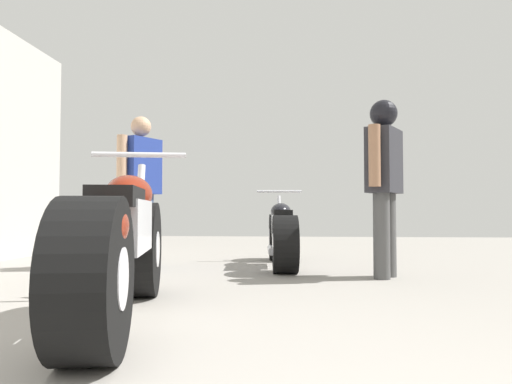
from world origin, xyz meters
The scene contains 5 objects.
ground_plane centered at (0.00, 3.08, 0.00)m, with size 15.91×15.91×0.00m, color gray.
motorcycle_maroon_cruiser centered at (-0.70, 2.11, 0.41)m, with size 0.77×2.16×1.01m.
motorcycle_black_naked centered at (0.10, 4.83, 0.35)m, with size 0.54×1.84×0.86m.
mechanic_in_blue centered at (-1.43, 4.65, 0.92)m, with size 0.40×0.63×1.63m.
mechanic_with_helmet centered at (1.05, 4.00, 0.97)m, with size 0.40×0.61×1.61m.
Camera 1 is at (0.24, -0.42, 0.60)m, focal length 33.70 mm.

